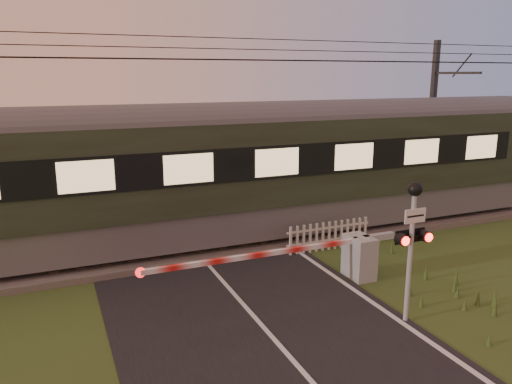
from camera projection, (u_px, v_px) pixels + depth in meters
name	position (u px, v px, depth m)	size (l,w,h in m)	color
ground	(286.00, 354.00, 9.32)	(160.00, 160.00, 0.00)	#374B1D
road	(292.00, 359.00, 9.12)	(6.00, 140.00, 0.03)	black
track_bed	(191.00, 244.00, 15.13)	(140.00, 3.40, 0.39)	#47423D
overhead_wires	(185.00, 51.00, 13.83)	(120.00, 0.62, 0.62)	black
train	(512.00, 148.00, 19.57)	(42.55, 2.93, 3.96)	slate
boom_gate	(349.00, 256.00, 12.59)	(6.62, 0.85, 1.13)	gray
crossing_signal	(412.00, 227.00, 10.09)	(0.77, 0.34, 3.01)	gray
picket_fence	(329.00, 236.00, 14.75)	(2.76, 0.07, 0.87)	silver
catenary_mast	(433.00, 118.00, 20.53)	(0.20, 2.45, 6.42)	#2D2D30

